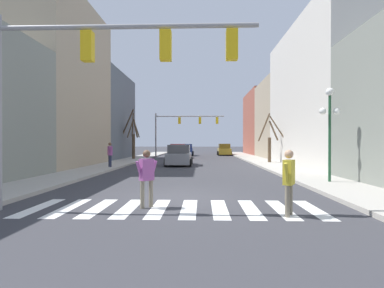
# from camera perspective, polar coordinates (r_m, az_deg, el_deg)

# --- Properties ---
(ground_plane) EXTENTS (240.00, 240.00, 0.00)m
(ground_plane) POSITION_cam_1_polar(r_m,az_deg,el_deg) (10.82, -2.57, -10.07)
(ground_plane) COLOR #38383D
(sidewalk_right) EXTENTS (2.67, 90.00, 0.15)m
(sidewalk_right) POSITION_cam_1_polar(r_m,az_deg,el_deg) (12.22, 30.44, -8.56)
(sidewalk_right) COLOR #ADA89E
(sidewalk_right) RESTS_ON ground_plane
(building_row_left) EXTENTS (6.00, 34.31, 12.80)m
(building_row_left) POSITION_cam_1_polar(r_m,az_deg,el_deg) (25.91, -25.34, 7.38)
(building_row_left) COLOR gray
(building_row_left) RESTS_ON ground_plane
(building_row_right) EXTENTS (6.00, 47.57, 11.22)m
(building_row_right) POSITION_cam_1_polar(r_m,az_deg,el_deg) (31.10, 20.99, 5.63)
(building_row_right) COLOR gray
(building_row_right) RESTS_ON ground_plane
(crosswalk_stripes) EXTENTS (8.55, 2.60, 0.01)m
(crosswalk_stripes) POSITION_cam_1_polar(r_m,az_deg,el_deg) (9.02, -3.51, -12.16)
(crosswalk_stripes) COLOR white
(crosswalk_stripes) RESTS_ON ground_plane
(traffic_signal_near) EXTENTS (7.52, 0.28, 5.63)m
(traffic_signal_near) POSITION_cam_1_polar(r_m,az_deg,el_deg) (9.19, -17.49, 14.51)
(traffic_signal_near) COLOR gray
(traffic_signal_near) RESTS_ON ground_plane
(traffic_signal_far) EXTENTS (8.68, 0.28, 5.63)m
(traffic_signal_far) POSITION_cam_1_polar(r_m,az_deg,el_deg) (37.76, -1.82, 3.84)
(traffic_signal_far) COLOR gray
(traffic_signal_far) RESTS_ON ground_plane
(street_lamp_right_corner) EXTENTS (0.95, 0.36, 4.30)m
(street_lamp_right_corner) POSITION_cam_1_polar(r_m,az_deg,el_deg) (15.14, 24.75, 5.00)
(street_lamp_right_corner) COLOR #1E4C2D
(street_lamp_right_corner) RESTS_ON sidewalk_right
(car_parked_left_near) EXTENTS (2.04, 4.35, 1.69)m
(car_parked_left_near) POSITION_cam_1_polar(r_m,az_deg,el_deg) (43.07, -1.08, -1.20)
(car_parked_left_near) COLOR navy
(car_parked_left_near) RESTS_ON ground_plane
(car_parked_right_far) EXTENTS (2.18, 4.44, 1.74)m
(car_parked_right_far) POSITION_cam_1_polar(r_m,az_deg,el_deg) (25.29, -2.45, -2.25)
(car_parked_right_far) COLOR gray
(car_parked_right_far) RESTS_ON ground_plane
(car_at_intersection) EXTENTS (2.15, 4.73, 1.74)m
(car_at_intersection) POSITION_cam_1_polar(r_m,az_deg,el_deg) (36.94, -2.63, -1.43)
(car_at_intersection) COLOR red
(car_at_intersection) RESTS_ON ground_plane
(car_parked_right_mid) EXTENTS (2.03, 4.54, 1.72)m
(car_parked_right_mid) POSITION_cam_1_polar(r_m,az_deg,el_deg) (44.82, 6.15, -1.12)
(car_parked_right_mid) COLOR #A38423
(car_parked_right_mid) RESTS_ON ground_plane
(pedestrian_near_right_corner) EXTENTS (0.54, 0.67, 1.79)m
(pedestrian_near_right_corner) POSITION_cam_1_polar(r_m,az_deg,el_deg) (22.60, -15.35, -1.56)
(pedestrian_near_right_corner) COLOR #282D47
(pedestrian_near_right_corner) RESTS_ON sidewalk_left
(pedestrian_crossing_street) EXTENTS (0.62, 0.56, 1.73)m
(pedestrian_crossing_street) POSITION_cam_1_polar(r_m,az_deg,el_deg) (9.06, -8.63, -5.59)
(pedestrian_crossing_street) COLOR #7A705B
(pedestrian_crossing_street) RESTS_ON ground_plane
(pedestrian_on_left_sidewalk) EXTENTS (0.46, 0.70, 1.76)m
(pedestrian_on_left_sidewalk) POSITION_cam_1_polar(r_m,az_deg,el_deg) (8.36, 17.97, -5.97)
(pedestrian_on_left_sidewalk) COLOR #7A705B
(pedestrian_on_left_sidewalk) RESTS_ON ground_plane
(street_tree_right_far) EXTENTS (2.25, 2.65, 5.44)m
(street_tree_right_far) POSITION_cam_1_polar(r_m,az_deg,el_deg) (33.36, -11.20, 1.39)
(street_tree_right_far) COLOR #473828
(street_tree_right_far) RESTS_ON sidewalk_left
(street_tree_left_far) EXTENTS (2.31, 1.25, 4.44)m
(street_tree_left_far) POSITION_cam_1_polar(r_m,az_deg,el_deg) (27.88, 14.65, 0.56)
(street_tree_left_far) COLOR brown
(street_tree_left_far) RESTS_ON sidewalk_right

